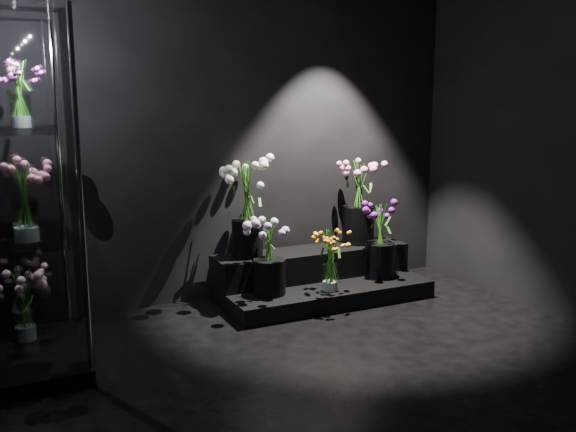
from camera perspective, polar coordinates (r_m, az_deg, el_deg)
floor at (r=3.87m, az=6.76°, el=-15.05°), size 4.00×4.00×0.00m
wall_back at (r=5.28m, az=-4.76°, el=7.69°), size 4.00×0.00×4.00m
display_riser at (r=5.43m, az=2.66°, el=-5.51°), size 1.72×0.76×0.38m
display_case at (r=4.17m, az=-22.59°, el=1.65°), size 0.59×0.98×2.16m
bouquet_orange_bells at (r=5.08m, az=3.78°, el=-3.79°), size 0.29×0.29×0.51m
bouquet_lilac at (r=4.96m, az=-1.68°, el=-3.17°), size 0.42×0.42×0.60m
bouquet_purple at (r=5.48m, az=8.20°, el=-1.91°), size 0.35×0.35×0.65m
bouquet_cream_roses at (r=5.14m, az=-3.66°, el=1.14°), size 0.48×0.48×0.77m
bouquet_pink_roses at (r=5.65m, az=6.32°, el=1.66°), size 0.43×0.43×0.74m
bouquet_case_pink at (r=3.98m, az=-22.40°, el=1.22°), size 0.35×0.35×0.45m
bouquet_case_magenta at (r=4.27m, az=-22.77°, el=9.97°), size 0.26×0.26×0.40m
bouquet_case_base_pink at (r=4.52m, az=-22.46°, el=-7.03°), size 0.31×0.31×0.49m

